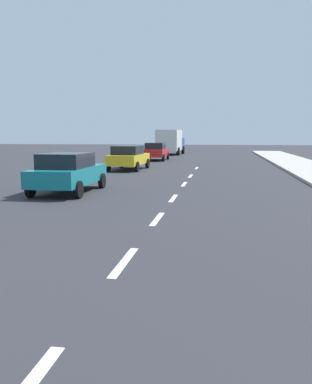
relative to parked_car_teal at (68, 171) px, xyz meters
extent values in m
plane|color=#2D2D33|center=(4.28, -0.70, -0.84)|extent=(160.00, 160.00, 0.00)
cube|color=white|center=(4.28, -8.46, -0.84)|extent=(0.16, 1.80, 0.01)
cube|color=white|center=(4.28, -4.58, -0.84)|extent=(0.16, 1.80, 0.01)
cube|color=white|center=(4.28, -0.82, -0.84)|extent=(0.16, 1.80, 0.01)
cube|color=white|center=(4.28, 3.52, -0.84)|extent=(0.16, 1.80, 0.01)
cube|color=white|center=(4.28, 7.36, -0.84)|extent=(0.16, 1.80, 0.01)
cube|color=white|center=(4.28, 12.95, -0.84)|extent=(0.16, 1.80, 0.01)
cube|color=#14727A|center=(0.00, 0.06, -0.15)|extent=(1.84, 4.38, 0.64)
cube|color=black|center=(0.00, -0.16, 0.45)|extent=(1.62, 2.28, 0.56)
cylinder|color=black|center=(-0.92, 1.55, -0.52)|extent=(0.18, 0.64, 0.64)
cylinder|color=black|center=(0.92, 1.55, -0.52)|extent=(0.18, 0.64, 0.64)
cylinder|color=black|center=(-0.92, -1.43, -0.52)|extent=(0.18, 0.64, 0.64)
cylinder|color=black|center=(0.92, -1.43, -0.52)|extent=(0.18, 0.64, 0.64)
cube|color=gold|center=(-0.03, 10.90, -0.15)|extent=(2.02, 4.46, 0.64)
cube|color=black|center=(-0.04, 10.68, 0.45)|extent=(1.71, 2.35, 0.56)
cylinder|color=black|center=(-0.89, 12.43, -0.52)|extent=(0.21, 0.65, 0.64)
cylinder|color=black|center=(0.95, 12.36, -0.52)|extent=(0.21, 0.65, 0.64)
cylinder|color=black|center=(-1.01, 9.45, -0.52)|extent=(0.21, 0.65, 0.64)
cylinder|color=black|center=(0.83, 9.37, -0.52)|extent=(0.21, 0.65, 0.64)
cube|color=red|center=(0.16, 21.04, -0.15)|extent=(1.81, 4.23, 0.64)
cube|color=black|center=(0.15, 20.82, 0.45)|extent=(1.58, 2.20, 0.56)
cylinder|color=black|center=(-0.71, 22.48, -0.52)|extent=(0.19, 0.64, 0.64)
cylinder|color=black|center=(1.05, 22.46, -0.52)|extent=(0.19, 0.64, 0.64)
cylinder|color=black|center=(-0.74, 19.61, -0.52)|extent=(0.19, 0.64, 0.64)
cylinder|color=black|center=(1.03, 19.59, -0.52)|extent=(0.19, 0.64, 0.64)
cube|color=#23478C|center=(0.18, 34.09, 0.36)|extent=(2.50, 2.45, 1.40)
cube|color=silver|center=(0.05, 31.10, 0.81)|extent=(2.58, 4.26, 2.30)
cylinder|color=black|center=(-1.02, 34.01, -0.39)|extent=(0.32, 0.91, 0.90)
cylinder|color=black|center=(1.38, 33.91, -0.39)|extent=(0.32, 0.91, 0.90)
cylinder|color=black|center=(-1.19, 30.12, -0.39)|extent=(0.32, 0.91, 0.90)
cylinder|color=black|center=(1.20, 30.01, -0.39)|extent=(0.32, 0.91, 0.90)
camera|label=1|loc=(5.99, -15.51, 1.44)|focal=38.69mm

